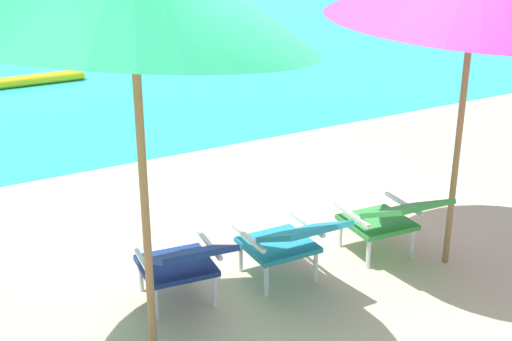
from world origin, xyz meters
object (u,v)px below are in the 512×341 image
at_px(swim_buoy, 35,79).
at_px(lounge_chair_center, 290,239).
at_px(lounge_chair_right, 391,216).
at_px(lounge_chair_left, 183,261).

height_order(swim_buoy, lounge_chair_center, lounge_chair_center).
relative_size(lounge_chair_center, lounge_chair_right, 0.97).
bearing_deg(lounge_chair_right, swim_buoy, 97.72).
height_order(lounge_chair_center, lounge_chair_right, same).
xyz_separation_m(swim_buoy, lounge_chair_left, (-0.73, -7.48, 0.31)).
relative_size(lounge_chair_left, lounge_chair_right, 1.02).
distance_m(lounge_chair_left, lounge_chair_right, 1.77).
bearing_deg(lounge_chair_left, swim_buoy, 84.43).
height_order(lounge_chair_left, lounge_chair_right, same).
bearing_deg(lounge_chair_center, swim_buoy, 90.82).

